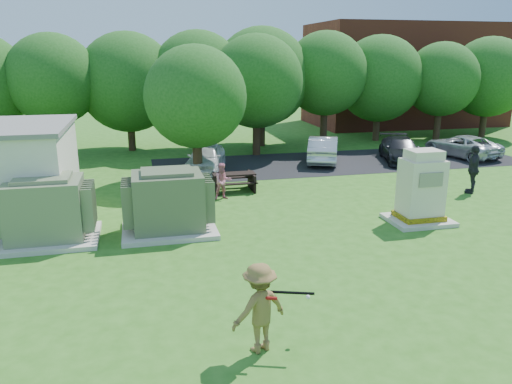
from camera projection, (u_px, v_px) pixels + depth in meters
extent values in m
plane|color=#2D6619|center=(292.00, 281.00, 12.76)|extent=(120.00, 120.00, 0.00)
cube|color=maroon|center=(404.00, 75.00, 41.03)|extent=(15.00, 8.00, 8.00)
cube|color=#232326|center=(341.00, 162.00, 26.98)|extent=(20.00, 6.00, 0.01)
cube|color=beige|center=(49.00, 239.00, 15.51)|extent=(3.00, 2.40, 0.15)
cube|color=#687554|center=(46.00, 209.00, 15.25)|extent=(2.20, 1.80, 1.80)
cube|color=#687554|center=(42.00, 178.00, 14.99)|extent=(1.60, 1.30, 0.12)
cube|color=#687554|center=(1.00, 211.00, 14.96)|extent=(0.32, 1.50, 1.35)
cube|color=#687554|center=(89.00, 205.00, 15.53)|extent=(0.32, 1.50, 1.35)
cube|color=beige|center=(169.00, 229.00, 16.33)|extent=(3.00, 2.40, 0.15)
cube|color=#535F42|center=(168.00, 201.00, 16.08)|extent=(2.20, 1.80, 1.80)
cube|color=#535F42|center=(167.00, 172.00, 15.82)|extent=(1.60, 1.30, 0.12)
cube|color=#535F42|center=(127.00, 203.00, 15.79)|extent=(0.32, 1.50, 1.35)
cube|color=#535F42|center=(207.00, 198.00, 16.35)|extent=(0.32, 1.50, 1.35)
cube|color=beige|center=(418.00, 220.00, 17.27)|extent=(2.08, 1.70, 0.14)
cube|color=yellow|center=(419.00, 216.00, 17.23)|extent=(1.46, 1.18, 0.17)
cube|color=beige|center=(421.00, 187.00, 16.95)|extent=(1.32, 1.04, 1.89)
cube|color=beige|center=(424.00, 155.00, 16.66)|extent=(1.09, 0.85, 0.33)
cube|color=gray|center=(431.00, 180.00, 16.34)|extent=(0.85, 0.04, 0.47)
cube|color=black|center=(234.00, 174.00, 21.05)|extent=(1.80, 0.70, 0.06)
cube|color=black|center=(232.00, 178.00, 21.64)|extent=(1.80, 0.25, 0.05)
cube|color=black|center=(236.00, 184.00, 20.61)|extent=(1.80, 0.25, 0.05)
cube|color=black|center=(216.00, 183.00, 20.97)|extent=(0.08, 1.35, 0.74)
cube|color=black|center=(252.00, 181.00, 21.32)|extent=(0.08, 1.35, 0.74)
imported|color=brown|center=(260.00, 308.00, 9.57)|extent=(1.33, 1.03, 1.81)
imported|color=black|center=(426.00, 200.00, 16.88)|extent=(0.75, 0.70, 1.72)
imported|color=#CE6D83|center=(223.00, 181.00, 19.82)|extent=(0.78, 0.64, 1.47)
imported|color=#25252A|center=(473.00, 169.00, 20.68)|extent=(1.16, 1.21, 2.02)
imported|color=white|center=(206.00, 158.00, 24.64)|extent=(2.74, 4.31, 1.37)
imported|color=#B7B7BC|center=(323.00, 149.00, 26.76)|extent=(3.02, 4.53, 1.41)
imported|color=black|center=(400.00, 150.00, 26.95)|extent=(3.02, 4.72, 1.27)
imported|color=silver|center=(462.00, 146.00, 28.21)|extent=(3.01, 4.79, 1.24)
cylinder|color=black|center=(292.00, 293.00, 9.57)|extent=(0.82, 0.33, 0.06)
cylinder|color=maroon|center=(271.00, 298.00, 9.35)|extent=(0.23, 0.13, 0.06)
sphere|color=white|center=(308.00, 297.00, 10.02)|extent=(0.09, 0.09, 0.09)
cylinder|color=#47301E|center=(58.00, 131.00, 28.23)|extent=(0.44, 0.44, 2.80)
sphere|color=#235B1C|center=(53.00, 79.00, 27.46)|extent=(5.00, 5.00, 5.00)
cylinder|color=#47301E|center=(131.00, 131.00, 29.94)|extent=(0.44, 0.44, 2.30)
sphere|color=#235B1C|center=(128.00, 82.00, 29.17)|extent=(5.80, 5.80, 5.80)
cylinder|color=#47301E|center=(199.00, 128.00, 29.94)|extent=(0.44, 0.44, 2.70)
sphere|color=#235B1C|center=(198.00, 77.00, 29.15)|extent=(5.40, 5.40, 5.40)
cylinder|color=#47301E|center=(262.00, 126.00, 31.42)|extent=(0.44, 0.44, 2.50)
sphere|color=#235B1C|center=(262.00, 77.00, 30.61)|extent=(6.00, 6.00, 6.00)
cylinder|color=#47301E|center=(324.00, 122.00, 31.88)|extent=(0.44, 0.44, 2.90)
sphere|color=#235B1C|center=(325.00, 74.00, 31.08)|extent=(5.20, 5.20, 5.20)
cylinder|color=#47301E|center=(377.00, 123.00, 33.40)|extent=(0.44, 0.44, 2.40)
sphere|color=#235B1C|center=(379.00, 79.00, 32.64)|extent=(5.60, 5.60, 5.60)
cylinder|color=#47301E|center=(438.00, 121.00, 33.42)|extent=(0.44, 0.44, 2.60)
sphere|color=#235B1C|center=(442.00, 79.00, 32.69)|extent=(4.80, 4.80, 4.80)
cylinder|color=#47301E|center=(483.00, 119.00, 34.89)|extent=(0.44, 0.44, 2.50)
sphere|color=#235B1C|center=(489.00, 77.00, 34.13)|extent=(5.40, 5.40, 5.40)
cylinder|color=#47301E|center=(197.00, 153.00, 23.00)|extent=(0.44, 0.44, 2.40)
sphere|color=#235B1C|center=(196.00, 97.00, 22.31)|extent=(4.60, 4.60, 4.60)
cylinder|color=#47301E|center=(256.00, 132.00, 28.56)|extent=(0.44, 0.44, 2.60)
sphere|color=#235B1C|center=(256.00, 81.00, 27.79)|extent=(5.20, 5.20, 5.20)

